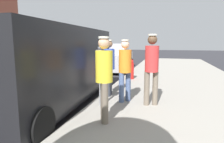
% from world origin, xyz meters
% --- Properties ---
extents(ground_plane, '(80.00, 80.00, 0.00)m').
position_xyz_m(ground_plane, '(0.00, 0.00, 0.00)').
color(ground_plane, '#2D2D33').
extents(sidewalk_slab, '(5.00, 32.00, 0.15)m').
position_xyz_m(sidewalk_slab, '(3.50, 0.00, 0.07)').
color(sidewalk_slab, '#9E998E').
rests_on(sidewalk_slab, ground).
extents(parking_meter_near, '(0.14, 0.18, 1.52)m').
position_xyz_m(parking_meter_near, '(1.35, 0.58, 1.18)').
color(parking_meter_near, gray).
rests_on(parking_meter_near, sidewalk_slab).
extents(pedestrian_in_orange, '(0.34, 0.34, 1.68)m').
position_xyz_m(pedestrian_in_orange, '(1.86, 1.12, 1.11)').
color(pedestrian_in_orange, '#4C608C').
rests_on(pedestrian_in_orange, sidewalk_slab).
extents(pedestrian_in_yellow, '(0.34, 0.34, 1.72)m').
position_xyz_m(pedestrian_in_yellow, '(1.74, -0.33, 1.14)').
color(pedestrian_in_yellow, '#726656').
rests_on(pedestrian_in_yellow, sidewalk_slab).
extents(pedestrian_in_blue, '(0.34, 0.36, 1.68)m').
position_xyz_m(pedestrian_in_blue, '(1.27, 1.61, 1.11)').
color(pedestrian_in_blue, '#383D47').
rests_on(pedestrian_in_blue, sidewalk_slab).
extents(pedestrian_in_red, '(0.35, 0.34, 1.81)m').
position_xyz_m(pedestrian_in_red, '(2.57, 1.01, 1.20)').
color(pedestrian_in_red, '#726656').
rests_on(pedestrian_in_red, sidewalk_slab).
extents(parked_van, '(2.27, 5.26, 2.15)m').
position_xyz_m(parked_van, '(-0.15, 0.78, 1.15)').
color(parked_van, black).
rests_on(parked_van, ground).
extents(parked_sedan_ahead, '(2.16, 4.50, 1.65)m').
position_xyz_m(parked_sedan_ahead, '(-0.22, 7.93, 0.75)').
color(parked_sedan_ahead, '#BCBCC1').
rests_on(parked_sedan_ahead, ground).
extents(fire_hydrant, '(0.24, 0.24, 0.86)m').
position_xyz_m(fire_hydrant, '(1.45, 4.46, 0.57)').
color(fire_hydrant, red).
rests_on(fire_hydrant, sidewalk_slab).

